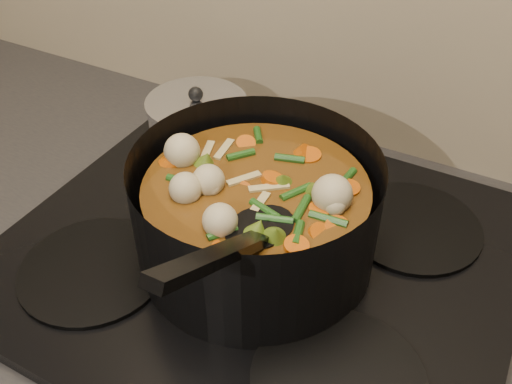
% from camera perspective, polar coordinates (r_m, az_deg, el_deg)
% --- Properties ---
extents(stovetop, '(0.62, 0.54, 0.03)m').
position_cam_1_polar(stovetop, '(0.73, 0.34, -6.13)').
color(stovetop, black).
rests_on(stovetop, counter).
extents(stockpot, '(0.34, 0.41, 0.21)m').
position_cam_1_polar(stockpot, '(0.68, 0.01, -2.22)').
color(stockpot, black).
rests_on(stockpot, stovetop).
extents(saucepan, '(0.15, 0.15, 0.12)m').
position_cam_1_polar(saucepan, '(0.86, -5.79, 6.23)').
color(saucepan, silver).
rests_on(saucepan, stovetop).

